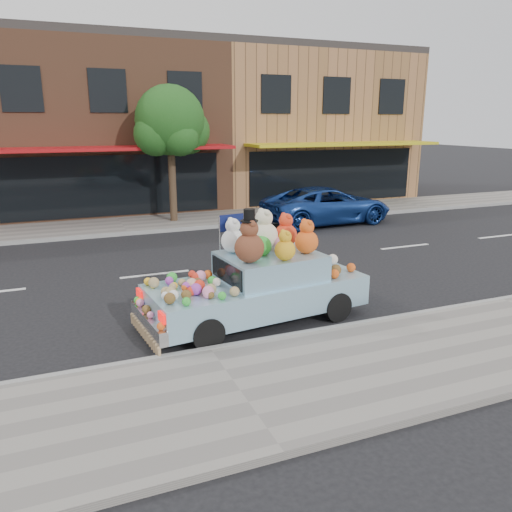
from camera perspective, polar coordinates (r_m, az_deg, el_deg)
name	(u,v)px	position (r m, az deg, el deg)	size (l,w,h in m)	color
ground	(155,274)	(13.35, -11.47, -2.08)	(120.00, 120.00, 0.00)	black
near_sidewalk	(240,394)	(7.51, -1.81, -15.47)	(60.00, 3.00, 0.12)	gray
far_sidewalk	(122,226)	(19.58, -15.05, 3.37)	(60.00, 3.00, 0.12)	gray
near_kerb	(210,351)	(8.77, -5.25, -10.75)	(60.00, 0.12, 0.13)	gray
far_kerb	(128,233)	(18.12, -14.45, 2.51)	(60.00, 0.12, 0.13)	gray
storefront_mid	(101,127)	(24.65, -17.31, 13.94)	(10.00, 9.80, 7.30)	brown
storefront_right	(297,126)	(27.42, 4.67, 14.61)	(10.00, 9.80, 7.30)	#A06C43
street_tree	(170,126)	(19.59, -9.75, 14.39)	(3.00, 2.70, 5.22)	#38281C
car_blue	(327,205)	(19.77, 8.12, 5.77)	(2.36, 5.12, 1.42)	navy
art_car	(258,282)	(9.89, 0.23, -2.93)	(4.65, 2.23, 2.35)	black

